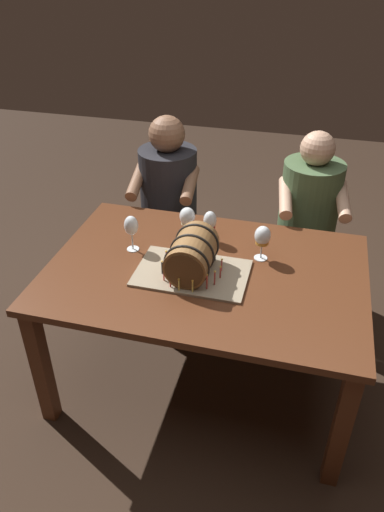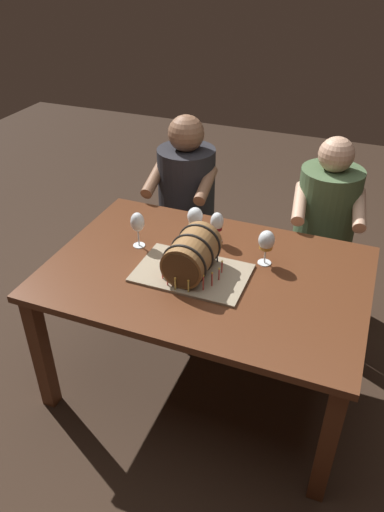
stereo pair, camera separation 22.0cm
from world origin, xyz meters
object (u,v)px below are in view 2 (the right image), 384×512
Objects in this scene: barrel_cake at (192,257)px; wine_glass_red at (217,223)px; person_seated_left at (187,210)px; wine_glass_amber at (266,242)px; wine_glass_empty at (138,223)px; dining_table at (206,286)px; wine_glass_white at (195,217)px; person_seated_right at (322,238)px.

wine_glass_red is at bearing 87.77° from barrel_cake.
barrel_cake is at bearing -66.29° from person_seated_left.
wine_glass_empty is (-0.63, -0.08, 0.01)m from wine_glass_amber.
dining_table is at bearing -61.98° from person_seated_left.
person_seated_left is (-0.39, 0.55, -0.28)m from wine_glass_red.
dining_table is 8.80× the size of wine_glass_white.
person_seated_right reaches higher than barrel_cake.
wine_glass_empty reaches higher than wine_glass_white.
wine_glass_amber is at bearing 33.86° from dining_table.
person_seated_right is (0.49, 0.86, -0.28)m from barrel_cake.
person_seated_left is at bearing 93.23° from wine_glass_empty.
wine_glass_red is (0.01, 0.31, 0.01)m from barrel_cake.
wine_glass_white is at bearing 165.38° from wine_glass_amber.
person_seated_left reaches higher than wine_glass_amber.
person_seated_right is at bearing 41.75° from wine_glass_empty.
barrel_cake reaches higher than wine_glass_red.
wine_glass_amber is 0.98m from person_seated_left.
dining_table is 2.88× the size of barrel_cake.
wine_glass_empty is at bearing -86.77° from person_seated_left.
wine_glass_amber is at bearing -14.62° from wine_glass_white.
wine_glass_red is at bearing -1.99° from wine_glass_white.
dining_table is 7.92× the size of wine_glass_empty.
dining_table is at bearing -118.06° from person_seated_right.
dining_table is 0.35m from wine_glass_amber.
person_seated_left is at bearing 113.71° from barrel_cake.
dining_table is 0.93m from person_seated_right.
wine_glass_white reaches higher than wine_glass_red.
wine_glass_empty reaches higher than wine_glass_red.
barrel_cake is at bearing -119.34° from person_seated_right.
person_seated_left reaches higher than barrel_cake.
wine_glass_amber is 0.15× the size of person_seated_left.
person_seated_right is at bearing 60.66° from barrel_cake.
wine_glass_amber is at bearing -44.36° from person_seated_left.
person_seated_left is at bearing 118.02° from dining_table.
wine_glass_red is at bearing 27.31° from wine_glass_empty.
wine_glass_white is 0.86m from person_seated_right.
wine_glass_empty is at bearing -141.34° from wine_glass_white.
wine_glass_white is 0.68m from person_seated_left.
wine_glass_amber is (0.24, 0.16, 0.21)m from dining_table.
wine_glass_amber is 1.06× the size of wine_glass_red.
barrel_cake is at bearing -92.23° from wine_glass_red.
person_seated_right is at bearing 61.94° from dining_table.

